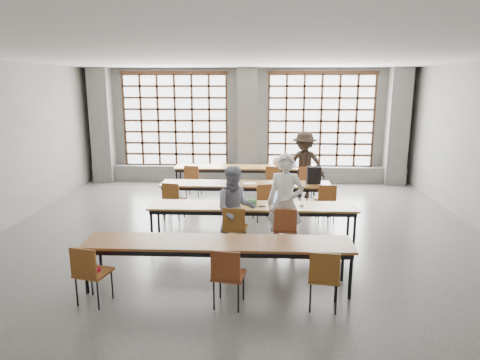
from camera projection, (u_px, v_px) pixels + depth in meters
The scene contains 39 objects.
floor at pixel (239, 242), 8.34m from camera, with size 11.00×11.00×0.00m, color #4F4F4D.
ceiling at pixel (239, 56), 7.56m from camera, with size 11.00×11.00×0.00m, color silver.
wall_back at pixel (248, 125), 13.31m from camera, with size 10.00×10.00×0.00m, color slate.
wall_front at pixel (198, 300), 2.59m from camera, with size 10.00×10.00×0.00m, color slate.
column_left at pixel (102, 126), 13.23m from camera, with size 0.60×0.55×3.50m, color #565653.
column_mid at pixel (247, 126), 13.04m from camera, with size 0.60×0.55×3.50m, color #565653.
column_right at pixel (397, 127), 12.84m from camera, with size 0.60×0.55×3.50m, color #565653.
window_left at pixel (175, 121), 13.30m from camera, with size 3.32×0.12×3.00m.
window_right at pixel (321, 121), 13.10m from camera, with size 3.32×0.12×3.00m.
sill_ledge at pixel (247, 174), 13.45m from camera, with size 9.80×0.35×0.50m, color #565653.
desk_row_a at pixel (245, 169), 12.12m from camera, with size 4.00×0.70×0.73m.
desk_row_b at pixel (246, 186), 10.11m from camera, with size 4.00×0.70×0.73m.
desk_row_c at pixel (252, 208), 8.29m from camera, with size 4.00×0.70×0.73m.
desk_row_d at pixel (218, 246), 6.39m from camera, with size 4.00×0.70×0.73m.
chair_back_left at pixel (193, 177), 11.60m from camera, with size 0.47×0.47×0.88m.
chair_back_mid at pixel (274, 178), 11.50m from camera, with size 0.49×0.49×0.88m.
chair_back_right at pixel (305, 179), 11.47m from camera, with size 0.50×0.50×0.88m.
chair_mid_left at pixel (173, 197), 9.60m from camera, with size 0.50×0.50×0.88m.
chair_mid_centre at pixel (264, 198), 9.51m from camera, with size 0.53×0.53×0.88m.
chair_mid_right at pixel (326, 199), 9.45m from camera, with size 0.43×0.44×0.88m.
chair_front_left at pixel (235, 225), 7.72m from camera, with size 0.46×0.46×0.88m.
chair_front_right at pixel (285, 226), 7.68m from camera, with size 0.43×0.43×0.88m.
chair_near_left at pixel (90, 269), 5.88m from camera, with size 0.51×0.51×0.88m.
chair_near_mid at pixel (227, 272), 5.80m from camera, with size 0.48×0.49×0.88m.
chair_near_right at pixel (324, 274), 5.74m from camera, with size 0.47×0.48×0.88m.
student_male at pixel (285, 203), 7.72m from camera, with size 0.67×0.44×1.82m, color white.
student_female at pixel (236, 209), 7.79m from camera, with size 0.77×0.60×1.59m, color #19244B.
student_back at pixel (304, 165), 11.51m from camera, with size 1.15×0.66×1.79m, color black.
laptop_front at pixel (281, 201), 8.35m from camera, with size 0.37×0.32×0.26m.
laptop_back at pixel (292, 164), 12.14m from camera, with size 0.46×0.43×0.26m.
mouse at pixel (302, 205), 8.21m from camera, with size 0.10×0.06×0.04m, color silver.
green_box at pixel (250, 202), 8.35m from camera, with size 0.25×0.09×0.09m, color #308B2D.
phone at pixel (262, 206), 8.17m from camera, with size 0.13×0.06×0.01m, color black.
paper_sheet_a at pixel (221, 182), 10.17m from camera, with size 0.30×0.21×0.00m, color silver.
paper_sheet_b at pixel (233, 183), 10.06m from camera, with size 0.30×0.21×0.00m, color white.
paper_sheet_c at pixel (250, 183), 10.09m from camera, with size 0.30×0.21×0.00m, color white.
backpack at pixel (314, 175), 10.03m from camera, with size 0.32×0.20×0.40m, color black.
plastic_bag at pixel (277, 162), 12.09m from camera, with size 0.26×0.21×0.29m, color silver.
red_pouch at pixel (93, 269), 5.96m from camera, with size 0.20×0.08×0.06m, color #AD152A.
Camera 1 is at (0.36, -7.85, 3.03)m, focal length 32.00 mm.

